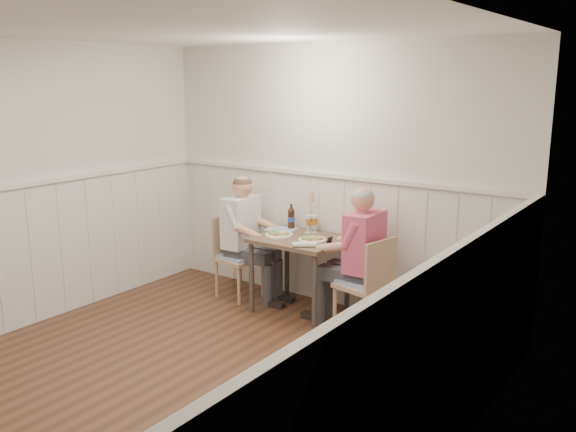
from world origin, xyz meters
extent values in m
plane|color=#42291D|center=(0.00, 0.00, 0.00)|extent=(4.50, 4.50, 0.00)
cube|color=silver|center=(0.00, 2.25, 1.30)|extent=(4.00, 0.04, 2.60)
cube|color=silver|center=(-2.00, 0.00, 1.30)|extent=(0.04, 4.50, 2.60)
cube|color=silver|center=(2.00, 0.00, 1.30)|extent=(0.04, 4.50, 2.60)
cube|color=white|center=(0.00, 0.00, 2.59)|extent=(4.00, 4.50, 0.02)
cube|color=white|center=(0.00, 2.23, 0.65)|extent=(3.98, 0.03, 1.30)
cube|color=white|center=(-1.99, 0.00, 0.65)|extent=(0.03, 4.48, 1.30)
cube|color=white|center=(1.99, 0.00, 0.65)|extent=(0.03, 4.48, 1.30)
cube|color=silver|center=(0.00, 2.22, 1.32)|extent=(3.98, 0.06, 0.04)
cube|color=silver|center=(-1.97, 0.00, 1.32)|extent=(0.06, 4.48, 0.04)
cube|color=silver|center=(1.97, 0.00, 1.32)|extent=(0.06, 4.48, 0.04)
cube|color=brown|center=(-0.11, 1.84, 0.73)|extent=(0.83, 0.70, 0.04)
cylinder|color=#3F3833|center=(-0.48, 1.54, 0.35)|extent=(0.05, 0.05, 0.71)
cylinder|color=#3F3833|center=(-0.48, 2.14, 0.35)|extent=(0.05, 0.05, 0.71)
cylinder|color=#3F3833|center=(0.26, 1.54, 0.35)|extent=(0.05, 0.05, 0.71)
cylinder|color=#3F3833|center=(0.26, 2.14, 0.35)|extent=(0.05, 0.05, 0.71)
cube|color=tan|center=(0.63, 1.77, 0.43)|extent=(0.49, 0.49, 0.04)
cube|color=#456FA7|center=(0.63, 1.77, 0.46)|extent=(0.44, 0.44, 0.03)
cube|color=tan|center=(0.81, 1.73, 0.67)|extent=(0.11, 0.42, 0.44)
cylinder|color=tan|center=(0.77, 1.56, 0.20)|extent=(0.04, 0.04, 0.41)
cylinder|color=tan|center=(0.42, 1.63, 0.20)|extent=(0.04, 0.04, 0.41)
cylinder|color=tan|center=(0.84, 1.91, 0.20)|extent=(0.04, 0.04, 0.41)
cylinder|color=tan|center=(0.49, 1.98, 0.20)|extent=(0.04, 0.04, 0.41)
cube|color=tan|center=(-0.86, 1.82, 0.41)|extent=(0.45, 0.45, 0.04)
cube|color=#456FA7|center=(-0.86, 1.82, 0.44)|extent=(0.40, 0.40, 0.03)
cube|color=tan|center=(-1.04, 1.84, 0.64)|extent=(0.08, 0.40, 0.42)
cylinder|color=tan|center=(-1.01, 2.01, 0.20)|extent=(0.03, 0.03, 0.39)
cylinder|color=tan|center=(-0.67, 1.96, 0.20)|extent=(0.03, 0.03, 0.39)
cylinder|color=tan|center=(-1.05, 1.67, 0.20)|extent=(0.03, 0.03, 0.39)
cylinder|color=tan|center=(-0.71, 1.62, 0.20)|extent=(0.03, 0.03, 0.39)
cube|color=#3F3F47|center=(0.58, 1.82, 0.22)|extent=(0.43, 0.40, 0.44)
cube|color=#3F3F47|center=(0.39, 1.82, 0.50)|extent=(0.41, 0.36, 0.13)
cube|color=#DE4677|center=(0.58, 1.82, 0.82)|extent=(0.24, 0.43, 0.54)
sphere|color=tan|center=(0.58, 1.82, 1.21)|extent=(0.21, 0.21, 0.21)
sphere|color=#A5A5A0|center=(0.58, 1.82, 1.24)|extent=(0.20, 0.20, 0.20)
cube|color=black|center=(0.23, 1.82, 0.83)|extent=(0.02, 0.07, 0.13)
cube|color=#3F3F47|center=(-0.84, 1.84, 0.21)|extent=(0.44, 0.41, 0.43)
cube|color=#3F3F47|center=(-0.65, 1.86, 0.49)|extent=(0.42, 0.37, 0.12)
cube|color=silver|center=(-0.84, 1.84, 0.81)|extent=(0.25, 0.43, 0.52)
sphere|color=tan|center=(-0.84, 1.84, 1.18)|extent=(0.21, 0.21, 0.21)
sphere|color=#4C3828|center=(-0.84, 1.84, 1.21)|extent=(0.20, 0.20, 0.20)
cylinder|color=white|center=(0.05, 1.80, 0.76)|extent=(0.27, 0.27, 0.02)
ellipsoid|color=#3F722D|center=(0.01, 1.77, 0.79)|extent=(0.13, 0.11, 0.05)
sphere|color=tan|center=(0.11, 1.81, 0.79)|extent=(0.04, 0.04, 0.04)
cube|color=brown|center=(0.07, 1.86, 0.77)|extent=(0.08, 0.05, 0.01)
cylinder|color=white|center=(0.13, 1.86, 0.78)|extent=(0.06, 0.06, 0.03)
cylinder|color=white|center=(-0.31, 1.77, 0.76)|extent=(0.27, 0.27, 0.02)
ellipsoid|color=#3F722D|center=(-0.35, 1.74, 0.79)|extent=(0.13, 0.11, 0.05)
sphere|color=tan|center=(-0.25, 1.78, 0.79)|extent=(0.04, 0.04, 0.04)
cylinder|color=silver|center=(-0.10, 2.09, 0.75)|extent=(0.06, 0.06, 0.01)
cylinder|color=silver|center=(-0.10, 2.09, 0.80)|extent=(0.01, 0.01, 0.08)
cone|color=orange|center=(-0.10, 2.09, 0.87)|extent=(0.07, 0.07, 0.07)
cylinder|color=silver|center=(-0.10, 2.09, 0.92)|extent=(0.07, 0.07, 0.03)
cylinder|color=silver|center=(-0.15, 2.04, 0.75)|extent=(0.06, 0.06, 0.01)
cylinder|color=silver|center=(-0.15, 2.04, 0.79)|extent=(0.01, 0.01, 0.08)
cone|color=orange|center=(-0.15, 2.04, 0.86)|extent=(0.07, 0.07, 0.07)
cylinder|color=silver|center=(-0.15, 2.04, 0.91)|extent=(0.07, 0.07, 0.03)
cylinder|color=black|center=(-0.39, 2.09, 0.84)|extent=(0.07, 0.07, 0.18)
cone|color=black|center=(-0.39, 2.09, 0.96)|extent=(0.07, 0.07, 0.04)
cylinder|color=black|center=(-0.39, 2.09, 0.99)|extent=(0.03, 0.03, 0.03)
cylinder|color=#2B43AB|center=(-0.39, 2.09, 0.85)|extent=(0.07, 0.07, 0.05)
cylinder|color=white|center=(0.12, 1.57, 0.77)|extent=(0.20, 0.17, 0.05)
cylinder|color=silver|center=(-0.17, 2.10, 0.79)|extent=(0.05, 0.05, 0.09)
cylinder|color=tan|center=(-0.17, 2.10, 0.95)|extent=(0.03, 0.03, 0.29)
cone|color=tan|center=(-0.17, 2.10, 1.12)|extent=(0.04, 0.04, 0.10)
cube|color=#456FA7|center=(-0.45, 2.00, 0.75)|extent=(0.33, 0.29, 0.01)
camera|label=1|loc=(3.08, -2.89, 2.25)|focal=38.00mm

